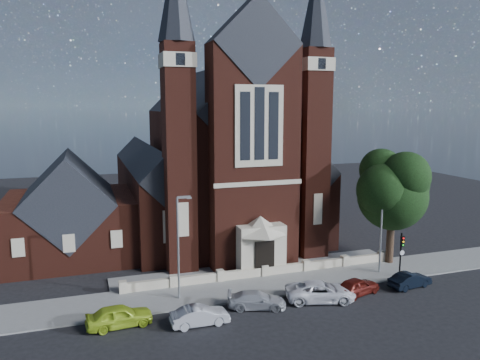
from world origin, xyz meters
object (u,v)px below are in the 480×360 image
object	(u,v)px
street_lamp_left	(179,242)
car_silver_b	(257,300)
car_white_suv	(321,291)
street_tree	(396,191)
car_lime_van	(119,316)
car_dark_red	(357,286)
traffic_signal	(401,249)
car_navy	(410,280)
street_lamp_right	(382,223)
church	(213,162)
parish_hall	(70,216)
car_silver_a	(200,316)

from	to	relation	value
street_lamp_left	car_silver_b	distance (m)	7.21
car_silver_b	car_white_suv	xyz separation A→B (m)	(5.08, -0.31, 0.12)
street_tree	car_lime_van	size ratio (longest dim) A/B	2.43
car_dark_red	traffic_signal	bearing A→B (deg)	-87.63
street_tree	car_white_suv	xyz separation A→B (m)	(-10.41, -5.33, -6.22)
street_tree	car_lime_van	xyz separation A→B (m)	(-25.28, -4.78, -6.21)
street_tree	car_navy	bearing A→B (deg)	-112.41
street_lamp_right	street_tree	bearing A→B (deg)	34.26
car_white_suv	car_dark_red	xyz separation A→B (m)	(3.27, 0.10, -0.05)
church	car_navy	xyz separation A→B (m)	(10.40, -22.55, -7.56)
traffic_signal	car_dark_red	distance (m)	6.18
street_lamp_left	car_lime_van	size ratio (longest dim) A/B	1.83
traffic_signal	car_navy	bearing A→B (deg)	-106.32
church	street_lamp_left	size ratio (longest dim) A/B	4.31
car_lime_van	church	bearing A→B (deg)	-34.92
car_dark_red	church	bearing A→B (deg)	-3.40
car_silver_b	car_navy	bearing A→B (deg)	-72.47
parish_hall	traffic_signal	world-z (taller)	parish_hall
car_dark_red	car_silver_b	bearing A→B (deg)	71.49
car_navy	car_silver_b	bearing A→B (deg)	79.22
church	parish_hall	distance (m)	17.26
parish_hall	street_tree	size ratio (longest dim) A/B	1.14
traffic_signal	car_dark_red	size ratio (longest dim) A/B	0.99
car_white_suv	car_navy	xyz separation A→B (m)	(8.21, 0.02, -0.11)
traffic_signal	car_lime_van	distance (m)	23.80
traffic_signal	street_lamp_right	bearing A→B (deg)	120.01
car_silver_b	car_lime_van	bearing A→B (deg)	107.39
car_silver_b	car_navy	distance (m)	13.29
street_lamp_right	car_lime_van	world-z (taller)	street_lamp_right
car_silver_a	car_silver_b	distance (m)	4.78
car_lime_van	car_dark_red	world-z (taller)	car_lime_van
car_lime_van	car_white_suv	bearing A→B (deg)	-97.10
car_silver_a	car_navy	xyz separation A→B (m)	(17.90, 0.98, -0.03)
traffic_signal	car_silver_a	world-z (taller)	traffic_signal
car_silver_b	street_lamp_right	bearing A→B (deg)	-56.87
church	car_silver_b	size ratio (longest dim) A/B	8.13
traffic_signal	car_silver_b	bearing A→B (deg)	-172.85
car_silver_a	car_silver_b	world-z (taller)	car_silver_a
traffic_signal	car_dark_red	world-z (taller)	traffic_signal
street_lamp_left	traffic_signal	bearing A→B (deg)	-4.76
street_lamp_right	traffic_signal	world-z (taller)	street_lamp_right
car_silver_a	car_white_suv	xyz separation A→B (m)	(9.69, 0.96, 0.08)
church	car_white_suv	bearing A→B (deg)	-84.45
street_tree	car_silver_b	distance (m)	17.47
parish_hall	car_lime_van	xyz separation A→B (m)	(3.32, -17.08, -3.26)
car_navy	car_lime_van	bearing A→B (deg)	79.16
car_navy	parish_hall	bearing A→B (deg)	46.78
traffic_signal	car_white_suv	world-z (taller)	traffic_signal
car_lime_van	car_silver_b	bearing A→B (deg)	-96.40
car_navy	traffic_signal	bearing A→B (deg)	-25.84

